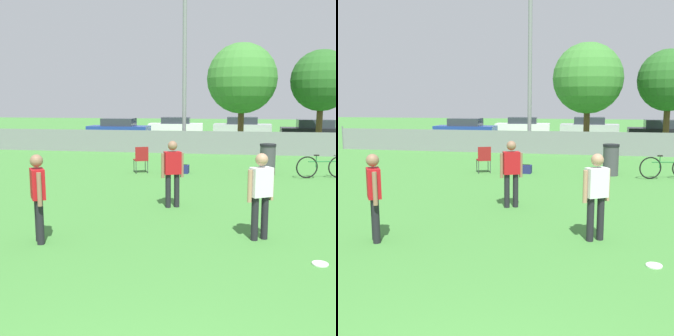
% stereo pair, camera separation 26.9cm
% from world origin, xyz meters
% --- Properties ---
extents(fence_backline, '(24.54, 0.07, 1.21)m').
position_xyz_m(fence_backline, '(0.00, 18.00, 0.55)').
color(fence_backline, gray).
rests_on(fence_backline, ground_plane).
extents(light_pole, '(0.90, 0.36, 9.06)m').
position_xyz_m(light_pole, '(-2.44, 19.35, 5.30)').
color(light_pole, gray).
rests_on(light_pole, ground_plane).
extents(tree_near_pole, '(3.67, 3.67, 5.53)m').
position_xyz_m(tree_near_pole, '(0.42, 20.66, 3.68)').
color(tree_near_pole, brown).
rests_on(tree_near_pole, ground_plane).
extents(tree_far_right, '(3.20, 3.20, 5.18)m').
position_xyz_m(tree_far_right, '(4.53, 21.36, 3.57)').
color(tree_far_right, brown).
rests_on(tree_far_right, ground_plane).
extents(player_receiver_white, '(0.47, 0.39, 1.59)m').
position_xyz_m(player_receiver_white, '(0.84, 5.43, 0.91)').
color(player_receiver_white, black).
rests_on(player_receiver_white, ground_plane).
extents(player_thrower_red, '(0.40, 0.47, 1.59)m').
position_xyz_m(player_thrower_red, '(-3.03, 4.59, 0.91)').
color(player_thrower_red, black).
rests_on(player_thrower_red, ground_plane).
extents(player_defender_red, '(0.50, 0.35, 1.59)m').
position_xyz_m(player_defender_red, '(-1.11, 7.51, 0.91)').
color(player_defender_red, black).
rests_on(player_defender_red, ground_plane).
extents(frisbee_disc, '(0.25, 0.25, 0.03)m').
position_xyz_m(frisbee_disc, '(1.72, 4.36, 0.01)').
color(frisbee_disc, white).
rests_on(frisbee_disc, ground_plane).
extents(folding_chair_sideline, '(0.61, 0.61, 0.94)m').
position_xyz_m(folding_chair_sideline, '(-2.98, 12.11, 0.54)').
color(folding_chair_sideline, '#333338').
rests_on(folding_chair_sideline, ground_plane).
extents(bicycle_sideline, '(1.77, 0.55, 0.78)m').
position_xyz_m(bicycle_sideline, '(3.14, 12.17, 0.38)').
color(bicycle_sideline, black).
rests_on(bicycle_sideline, ground_plane).
extents(trash_bin, '(0.55, 0.55, 1.07)m').
position_xyz_m(trash_bin, '(1.38, 12.51, 0.54)').
color(trash_bin, '#3F3F44').
rests_on(trash_bin, ground_plane).
extents(gear_bag_sideline, '(0.63, 0.35, 0.31)m').
position_xyz_m(gear_bag_sideline, '(-1.64, 12.36, 0.14)').
color(gear_bag_sideline, navy).
rests_on(gear_bag_sideline, ground_plane).
extents(parked_car_blue, '(4.08, 1.67, 1.39)m').
position_xyz_m(parked_car_blue, '(-7.67, 25.20, 0.68)').
color(parked_car_blue, black).
rests_on(parked_car_blue, ground_plane).
extents(parked_car_white, '(4.21, 2.15, 1.34)m').
position_xyz_m(parked_car_white, '(-4.45, 29.51, 0.67)').
color(parked_car_white, black).
rests_on(parked_car_white, ground_plane).
extents(parked_car_silver, '(4.13, 1.80, 1.40)m').
position_xyz_m(parked_car_silver, '(0.51, 28.92, 0.69)').
color(parked_car_silver, black).
rests_on(parked_car_silver, ground_plane).
extents(parked_car_dark, '(4.09, 1.74, 1.41)m').
position_xyz_m(parked_car_dark, '(4.92, 25.00, 0.69)').
color(parked_car_dark, black).
rests_on(parked_car_dark, ground_plane).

